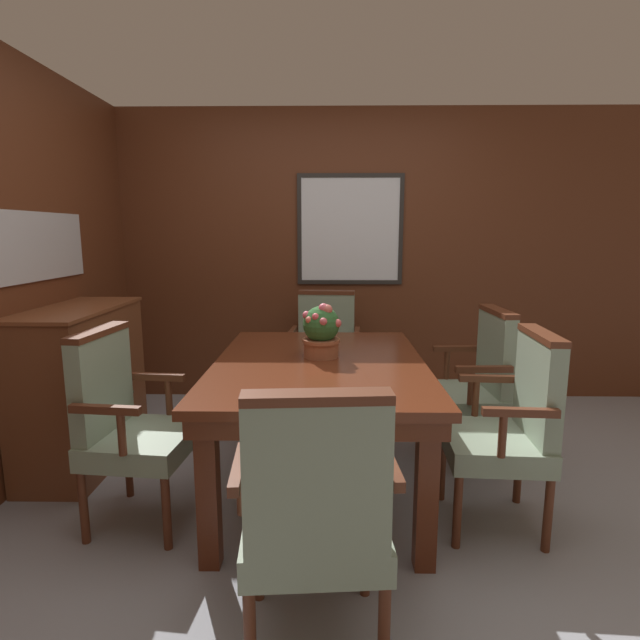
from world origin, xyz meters
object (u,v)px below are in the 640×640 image
at_px(dining_table, 320,378).
at_px(chair_right_far, 475,381).
at_px(chair_left_near, 127,419).
at_px(chair_head_near, 315,512).
at_px(sideboard_cabinet, 82,386).
at_px(potted_plant, 321,331).
at_px(chair_head_far, 325,349).
at_px(chair_right_near, 511,422).

xyz_separation_m(dining_table, chair_right_far, (0.96, 0.34, -0.12)).
bearing_deg(dining_table, chair_left_near, -160.57).
height_order(chair_left_near, chair_head_near, same).
bearing_deg(sideboard_cabinet, chair_left_near, -49.98).
distance_m(dining_table, potted_plant, 0.26).
relative_size(chair_head_far, sideboard_cabinet, 0.97).
xyz_separation_m(dining_table, sideboard_cabinet, (-1.49, 0.31, -0.15)).
xyz_separation_m(chair_left_near, chair_right_near, (1.87, -0.01, 0.00)).
distance_m(chair_right_near, chair_head_far, 1.77).
bearing_deg(chair_right_near, chair_left_near, -86.93).
xyz_separation_m(dining_table, chair_head_near, (0.01, -1.14, -0.12)).
bearing_deg(chair_head_far, potted_plant, -85.91).
xyz_separation_m(chair_left_near, chair_head_near, (0.95, -0.81, 0.00)).
relative_size(dining_table, chair_left_near, 1.60).
xyz_separation_m(chair_right_far, chair_head_far, (-0.94, 0.84, 0.00)).
height_order(chair_right_far, chair_head_far, same).
height_order(potted_plant, sideboard_cabinet, potted_plant).
bearing_deg(chair_left_near, chair_head_far, -26.90).
bearing_deg(potted_plant, chair_right_near, -25.16).
xyz_separation_m(dining_table, potted_plant, (0.01, 0.09, 0.24)).
relative_size(chair_right_near, chair_head_far, 1.00).
bearing_deg(dining_table, potted_plant, 84.80).
bearing_deg(chair_head_far, chair_head_near, -85.54).
xyz_separation_m(chair_right_far, chair_right_near, (-0.03, -0.69, 0.00)).
bearing_deg(chair_right_near, chair_head_near, -45.77).
relative_size(chair_left_near, chair_right_near, 1.00).
distance_m(dining_table, chair_right_far, 1.03).
xyz_separation_m(dining_table, chair_head_far, (0.02, 1.18, -0.12)).
bearing_deg(chair_head_far, chair_right_far, -36.89).
distance_m(chair_right_near, potted_plant, 1.08).
height_order(chair_right_far, chair_right_near, same).
distance_m(potted_plant, sideboard_cabinet, 1.56).
relative_size(chair_head_near, chair_right_far, 1.00).
bearing_deg(chair_head_near, chair_left_near, -44.64).
xyz_separation_m(chair_right_near, potted_plant, (-0.92, 0.43, 0.36)).
distance_m(chair_right_near, sideboard_cabinet, 2.50).
distance_m(chair_head_near, sideboard_cabinet, 2.08).
bearing_deg(potted_plant, dining_table, -95.20).
bearing_deg(chair_right_near, sideboard_cabinet, -101.79).
distance_m(chair_head_near, chair_right_far, 1.77).
bearing_deg(chair_left_near, chair_right_near, -84.64).
height_order(chair_head_near, chair_right_far, same).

